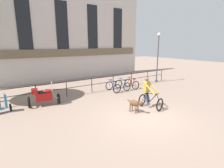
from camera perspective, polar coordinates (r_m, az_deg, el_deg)
The scene contains 10 objects.
ground_plane at distance 8.72m, azimuth 10.04°, elevation -10.39°, with size 60.00×60.00×0.00m, color gray.
canal_railing at distance 12.55m, azimuth -6.64°, elevation 0.38°, with size 15.05×0.05×1.05m.
building_facade at distance 17.60m, azimuth -16.19°, elevation 15.36°, with size 18.00×0.72×8.64m.
cyclist_with_bike at distance 9.69m, azimuth 11.91°, elevation -3.28°, with size 0.91×1.29×1.70m.
dog at distance 8.99m, azimuth 7.62°, elevation -6.30°, with size 0.40×1.01×0.69m.
parked_motorcycle at distance 10.56m, azimuth -21.42°, elevation -3.71°, with size 1.78×0.90×1.35m.
parked_bicycle_near_lamp at distance 12.79m, azimuth 0.36°, elevation -0.90°, with size 0.70×1.14×0.86m.
parked_bicycle_mid_left at distance 13.31m, azimuth 3.52°, elevation -0.37°, with size 0.67×1.12×0.86m.
parked_bicycle_mid_right at distance 13.87m, azimuth 6.43°, elevation 0.12°, with size 0.75×1.16×0.86m.
street_lamp at distance 16.15m, azimuth 14.73°, elevation 9.10°, with size 0.28×0.28×4.36m.
Camera 1 is at (-5.70, -5.64, 3.44)m, focal length 28.00 mm.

